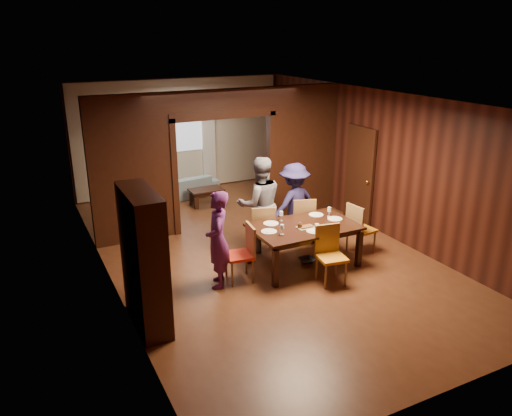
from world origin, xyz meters
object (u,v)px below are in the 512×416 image
dining_table (304,245)px  hutch (144,260)px  person_purple (218,240)px  coffee_table (206,197)px  chair_far_l (262,229)px  person_grey (260,204)px  sofa (181,187)px  chair_far_r (302,220)px  person_navy (294,204)px  chair_left (239,254)px  chair_right (362,228)px  chair_near (332,256)px

dining_table → hutch: 3.12m
person_purple → hutch: size_ratio=0.81×
coffee_table → chair_far_l: chair_far_l is taller
person_grey → coffee_table: (0.03, 2.92, -0.71)m
chair_far_l → sofa: bearing=-67.5°
person_grey → sofa: 3.82m
person_grey → chair_far_r: bearing=-176.4°
coffee_table → chair_far_l: (-0.07, -3.08, 0.28)m
person_navy → chair_far_l: (-0.79, -0.16, -0.33)m
person_navy → sofa: (-1.06, 3.76, -0.54)m
dining_table → person_purple: bearing=-179.4°
person_purple → chair_left: size_ratio=1.67×
dining_table → chair_right: 1.28m
person_purple → chair_near: size_ratio=1.67×
person_navy → person_grey: bearing=-11.3°
chair_right → chair_near: (-1.21, -0.77, 0.00)m
sofa → coffee_table: 0.91m
chair_far_l → hutch: bearing=47.6°
person_navy → chair_right: size_ratio=1.67×
person_grey → chair_far_r: person_grey is taller
person_purple → chair_near: bearing=88.5°
chair_right → hutch: 4.35m
person_grey → hutch: bearing=41.7°
dining_table → chair_far_l: 0.91m
chair_left → hutch: size_ratio=0.48×
sofa → chair_right: size_ratio=1.90×
person_grey → person_navy: size_ratio=1.13×
person_grey → hutch: hutch is taller
chair_far_r → chair_left: bearing=45.2°
hutch → sofa: bearing=66.8°
chair_far_r → chair_near: 1.70m
person_purple → chair_right: size_ratio=1.67×
coffee_table → hutch: 5.29m
person_grey → coffee_table: 3.00m
person_grey → dining_table: (0.39, -0.97, -0.53)m
coffee_table → chair_far_r: 3.15m
person_grey → coffee_table: size_ratio=2.28×
chair_far_l → dining_table: bearing=136.5°
sofa → person_grey: bearing=85.5°
person_grey → dining_table: bearing=122.0°
dining_table → hutch: (-3.00, -0.63, 0.62)m
coffee_table → person_purple: bearing=-108.3°
person_purple → dining_table: size_ratio=0.88×
chair_far_l → hutch: size_ratio=0.48×
person_purple → person_navy: (2.01, 0.98, -0.00)m
chair_near → hutch: size_ratio=0.48×
chair_left → chair_far_r: bearing=124.1°
person_grey → chair_left: bearing=58.4°
sofa → chair_left: (-0.57, -4.74, 0.22)m
chair_far_r → hutch: size_ratio=0.48×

